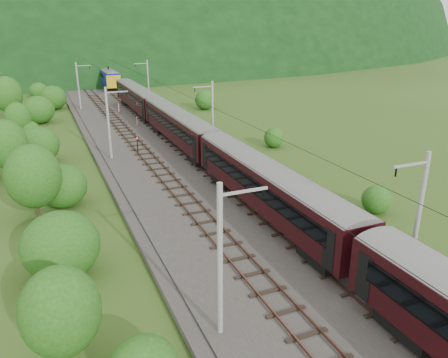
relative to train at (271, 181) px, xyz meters
name	(u,v)px	position (x,y,z in m)	size (l,w,h in m)	color
ground	(323,307)	(-2.40, -10.58, -3.53)	(600.00, 600.00, 0.00)	#345019
railbed	(245,230)	(-2.40, -0.58, -3.38)	(14.00, 220.00, 0.30)	#38332D
track_left	(215,233)	(-4.80, -0.58, -3.16)	(2.40, 220.00, 0.27)	brown
track_right	(273,222)	(0.00, -0.58, -3.16)	(2.40, 220.00, 0.27)	brown
catenary_left	(109,122)	(-8.52, 21.42, 0.97)	(2.54, 192.28, 8.00)	gray
catenary_right	(212,113)	(3.72, 21.42, 0.97)	(2.54, 192.28, 8.00)	gray
overhead_wires	(246,141)	(-2.40, -0.58, 3.57)	(4.83, 198.00, 0.03)	black
mountain_main	(55,48)	(-2.40, 249.42, -3.53)	(504.00, 360.00, 244.00)	black
train	(271,181)	(0.00, 0.00, 0.00)	(2.98, 165.34, 5.19)	black
hazard_post_near	(119,108)	(-3.05, 46.97, -2.45)	(0.17, 0.17, 1.57)	red
hazard_post_far	(137,122)	(-2.39, 36.01, -2.52)	(0.15, 0.15, 1.42)	red
signal	(137,144)	(-5.43, 22.07, -2.10)	(0.21, 0.21, 1.93)	black
vegetation_left	(35,161)	(-16.49, 15.88, -1.01)	(11.65, 146.67, 6.79)	#274B14
vegetation_right	(383,188)	(10.92, -0.39, -2.13)	(5.88, 101.55, 3.13)	#274B14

